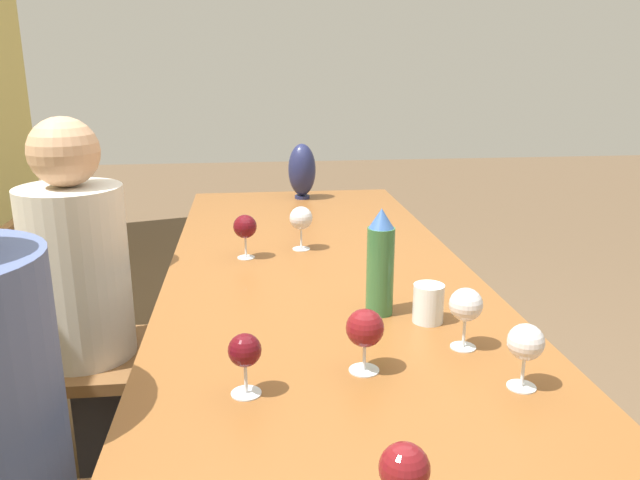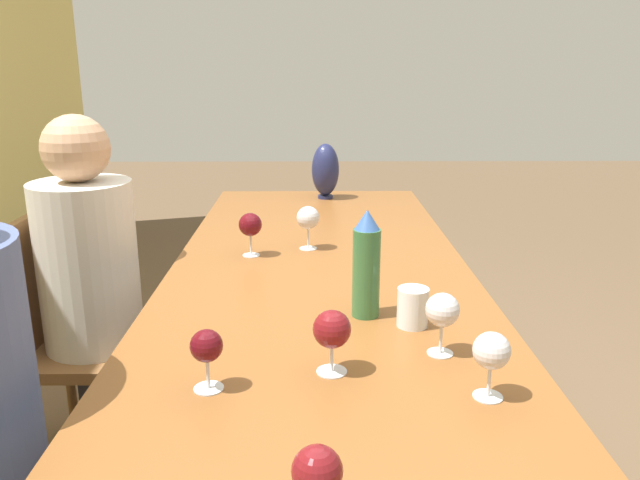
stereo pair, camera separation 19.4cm
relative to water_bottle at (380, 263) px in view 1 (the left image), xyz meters
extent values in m
cube|color=brown|center=(0.28, 0.11, -0.16)|extent=(2.66, 0.96, 0.04)
cylinder|color=brown|center=(1.51, -0.26, -0.53)|extent=(0.07, 0.07, 0.70)
cylinder|color=brown|center=(1.51, 0.49, -0.53)|extent=(0.07, 0.07, 0.70)
cylinder|color=#336638|center=(0.00, 0.00, -0.02)|extent=(0.07, 0.07, 0.23)
cone|color=#33599E|center=(0.00, 0.00, 0.12)|extent=(0.06, 0.06, 0.05)
cylinder|color=silver|center=(-0.07, -0.11, -0.09)|extent=(0.08, 0.08, 0.10)
cylinder|color=#1E234C|center=(1.44, 0.08, -0.13)|extent=(0.07, 0.07, 0.01)
ellipsoid|color=#1E234C|center=(1.44, 0.08, 0.00)|extent=(0.13, 0.13, 0.25)
cylinder|color=silver|center=(-0.38, 0.35, -0.14)|extent=(0.06, 0.06, 0.00)
cylinder|color=silver|center=(-0.38, 0.35, -0.10)|extent=(0.01, 0.01, 0.06)
sphere|color=#510C14|center=(-0.38, 0.35, -0.04)|extent=(0.07, 0.07, 0.07)
cylinder|color=silver|center=(-0.22, -0.15, -0.14)|extent=(0.06, 0.06, 0.00)
cylinder|color=silver|center=(-0.22, -0.15, -0.10)|extent=(0.01, 0.01, 0.07)
sphere|color=silver|center=(-0.22, -0.15, -0.03)|extent=(0.08, 0.08, 0.08)
cylinder|color=silver|center=(-0.41, -0.21, -0.14)|extent=(0.06, 0.06, 0.00)
cylinder|color=silver|center=(-0.41, -0.21, -0.10)|extent=(0.01, 0.01, 0.07)
sphere|color=silver|center=(-0.41, -0.21, -0.04)|extent=(0.07, 0.07, 0.07)
cylinder|color=silver|center=(0.60, 0.15, -0.14)|extent=(0.06, 0.06, 0.00)
cylinder|color=silver|center=(0.60, 0.15, -0.10)|extent=(0.01, 0.01, 0.08)
sphere|color=silver|center=(0.60, 0.15, -0.02)|extent=(0.08, 0.08, 0.08)
cylinder|color=silver|center=(0.52, 0.35, -0.14)|extent=(0.06, 0.06, 0.00)
cylinder|color=silver|center=(0.52, 0.35, -0.10)|extent=(0.01, 0.01, 0.07)
sphere|color=#510C14|center=(0.52, 0.35, -0.03)|extent=(0.08, 0.08, 0.08)
sphere|color=maroon|center=(-0.78, 0.13, -0.03)|extent=(0.07, 0.07, 0.07)
cylinder|color=silver|center=(-0.31, 0.10, -0.14)|extent=(0.07, 0.07, 0.00)
cylinder|color=silver|center=(-0.31, 0.10, -0.10)|extent=(0.01, 0.01, 0.06)
sphere|color=maroon|center=(-0.31, 0.10, -0.04)|extent=(0.08, 0.08, 0.08)
cube|color=brown|center=(0.46, 0.88, -0.45)|extent=(0.44, 0.44, 0.04)
cube|color=brown|center=(0.46, 1.08, -0.21)|extent=(0.40, 0.03, 0.44)
cylinder|color=brown|center=(0.27, 0.69, -0.67)|extent=(0.04, 0.04, 0.40)
cylinder|color=brown|center=(0.65, 0.69, -0.67)|extent=(0.04, 0.04, 0.40)
cylinder|color=brown|center=(0.27, 1.07, -0.67)|extent=(0.04, 0.04, 0.40)
cylinder|color=brown|center=(0.65, 1.07, -0.67)|extent=(0.04, 0.04, 0.40)
cube|color=#2D2D38|center=(0.46, 0.83, -0.65)|extent=(0.24, 0.18, 0.44)
cylinder|color=beige|center=(0.46, 0.88, -0.15)|extent=(0.32, 0.32, 0.56)
sphere|color=tan|center=(0.46, 0.88, 0.24)|extent=(0.21, 0.21, 0.21)
camera|label=1|loc=(-1.49, 0.33, 0.50)|focal=35.00mm
camera|label=2|loc=(-1.51, 0.13, 0.50)|focal=35.00mm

